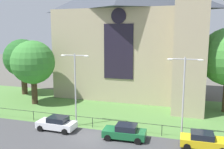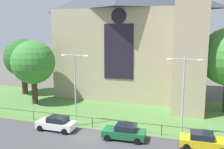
# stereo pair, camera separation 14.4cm
# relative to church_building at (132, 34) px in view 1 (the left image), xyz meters

# --- Properties ---
(ground) EXTENTS (160.00, 160.00, 0.00)m
(ground) POSITION_rel_church_building_xyz_m (0.14, -8.35, -10.27)
(ground) COLOR #56544C
(road_asphalt) EXTENTS (120.00, 8.00, 0.01)m
(road_asphalt) POSITION_rel_church_building_xyz_m (0.14, -20.35, -10.27)
(road_asphalt) COLOR #424244
(road_asphalt) RESTS_ON ground
(grass_verge) EXTENTS (120.00, 20.00, 0.01)m
(grass_verge) POSITION_rel_church_building_xyz_m (0.14, -10.35, -10.27)
(grass_verge) COLOR #517F3D
(grass_verge) RESTS_ON ground
(church_building) EXTENTS (23.20, 16.20, 26.00)m
(church_building) POSITION_rel_church_building_xyz_m (0.00, 0.00, 0.00)
(church_building) COLOR tan
(church_building) RESTS_ON ground
(iron_railing) EXTENTS (30.52, 0.07, 1.13)m
(iron_railing) POSITION_rel_church_building_xyz_m (-0.77, -15.85, -9.30)
(iron_railing) COLOR black
(iron_railing) RESTS_ON ground
(tree_left_near) EXTENTS (6.32, 6.32, 9.36)m
(tree_left_near) POSITION_rel_church_building_xyz_m (-12.52, -9.52, -4.12)
(tree_left_near) COLOR #423021
(tree_left_near) RESTS_ON ground
(tree_left_far) EXTENTS (6.35, 6.35, 9.40)m
(tree_left_far) POSITION_rel_church_building_xyz_m (-17.72, -4.84, -4.10)
(tree_left_far) COLOR #423021
(tree_left_far) RESTS_ON ground
(streetlamp_near) EXTENTS (3.37, 0.26, 8.21)m
(streetlamp_near) POSITION_rel_church_building_xyz_m (-2.72, -15.95, -5.05)
(streetlamp_near) COLOR #B2B2B7
(streetlamp_near) RESTS_ON ground
(streetlamp_far) EXTENTS (3.37, 0.26, 8.14)m
(streetlamp_far) POSITION_rel_church_building_xyz_m (8.79, -15.95, -5.08)
(streetlamp_far) COLOR #B2B2B7
(streetlamp_far) RESTS_ON ground
(parked_car_white) EXTENTS (4.23, 2.08, 1.51)m
(parked_car_white) POSITION_rel_church_building_xyz_m (-4.18, -17.72, -9.53)
(parked_car_white) COLOR silver
(parked_car_white) RESTS_ON ground
(parked_car_green) EXTENTS (4.27, 2.17, 1.51)m
(parked_car_green) POSITION_rel_church_building_xyz_m (3.44, -17.81, -9.53)
(parked_car_green) COLOR #196033
(parked_car_green) RESTS_ON ground
(parked_car_yellow) EXTENTS (4.24, 2.11, 1.51)m
(parked_car_yellow) POSITION_rel_church_building_xyz_m (10.77, -17.61, -9.53)
(parked_car_yellow) COLOR gold
(parked_car_yellow) RESTS_ON ground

